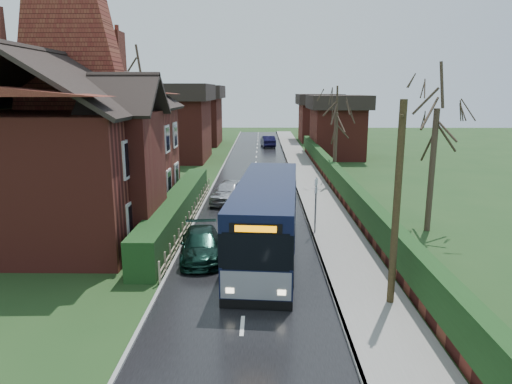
{
  "coord_description": "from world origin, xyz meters",
  "views": [
    {
      "loc": [
        0.57,
        -18.54,
        6.95
      ],
      "look_at": [
        0.28,
        4.6,
        1.8
      ],
      "focal_mm": 32.0,
      "sensor_mm": 36.0,
      "label": 1
    }
  ],
  "objects_px": {
    "bus_stop_sign": "(316,197)",
    "bus": "(267,219)",
    "car_silver": "(229,191)",
    "car_green": "(201,245)",
    "telegraph_pole": "(397,206)",
    "brick_house": "(81,142)"
  },
  "relations": [
    {
      "from": "bus",
      "to": "telegraph_pole",
      "type": "distance_m",
      "value": 6.5
    },
    {
      "from": "car_green",
      "to": "bus_stop_sign",
      "type": "xyz_separation_m",
      "value": [
        5.2,
        3.21,
        1.31
      ]
    },
    {
      "from": "bus_stop_sign",
      "to": "bus",
      "type": "bearing_deg",
      "value": -111.23
    },
    {
      "from": "bus",
      "to": "car_green",
      "type": "xyz_separation_m",
      "value": [
        -2.79,
        -0.46,
        -0.99
      ]
    },
    {
      "from": "car_silver",
      "to": "car_green",
      "type": "height_order",
      "value": "car_silver"
    },
    {
      "from": "car_green",
      "to": "telegraph_pole",
      "type": "xyz_separation_m",
      "value": [
        6.83,
        -4.31,
        2.8
      ]
    },
    {
      "from": "bus",
      "to": "car_silver",
      "type": "relative_size",
      "value": 2.57
    },
    {
      "from": "bus",
      "to": "bus_stop_sign",
      "type": "xyz_separation_m",
      "value": [
        2.4,
        2.75,
        0.32
      ]
    },
    {
      "from": "bus",
      "to": "bus_stop_sign",
      "type": "relative_size",
      "value": 3.7
    },
    {
      "from": "car_green",
      "to": "car_silver",
      "type": "bearing_deg",
      "value": 80.42
    },
    {
      "from": "car_green",
      "to": "bus_stop_sign",
      "type": "bearing_deg",
      "value": 24.98
    },
    {
      "from": "car_silver",
      "to": "telegraph_pole",
      "type": "relative_size",
      "value": 0.62
    },
    {
      "from": "brick_house",
      "to": "telegraph_pole",
      "type": "xyz_separation_m",
      "value": [
        13.57,
        -9.33,
        -0.98
      ]
    },
    {
      "from": "bus_stop_sign",
      "to": "telegraph_pole",
      "type": "bearing_deg",
      "value": -57.79
    },
    {
      "from": "brick_house",
      "to": "bus_stop_sign",
      "type": "height_order",
      "value": "brick_house"
    },
    {
      "from": "car_green",
      "to": "telegraph_pole",
      "type": "relative_size",
      "value": 0.61
    },
    {
      "from": "brick_house",
      "to": "telegraph_pole",
      "type": "bearing_deg",
      "value": -34.52
    },
    {
      "from": "car_silver",
      "to": "bus_stop_sign",
      "type": "height_order",
      "value": "bus_stop_sign"
    },
    {
      "from": "bus_stop_sign",
      "to": "telegraph_pole",
      "type": "distance_m",
      "value": 7.83
    },
    {
      "from": "brick_house",
      "to": "car_green",
      "type": "height_order",
      "value": "brick_house"
    },
    {
      "from": "bus",
      "to": "car_silver",
      "type": "xyz_separation_m",
      "value": [
        -2.3,
        9.46,
        -0.88
      ]
    },
    {
      "from": "bus_stop_sign",
      "to": "telegraph_pole",
      "type": "height_order",
      "value": "telegraph_pole"
    }
  ]
}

